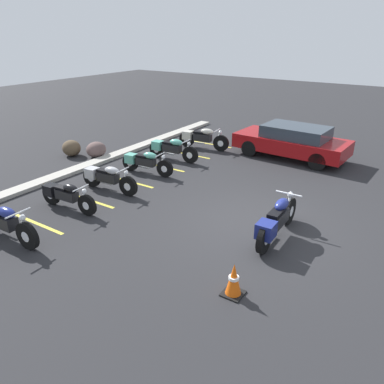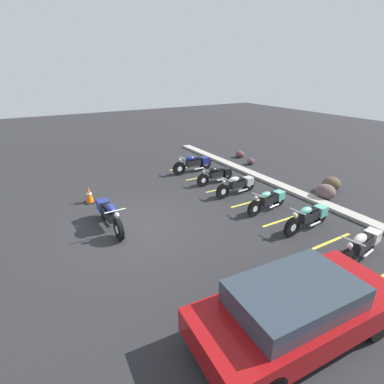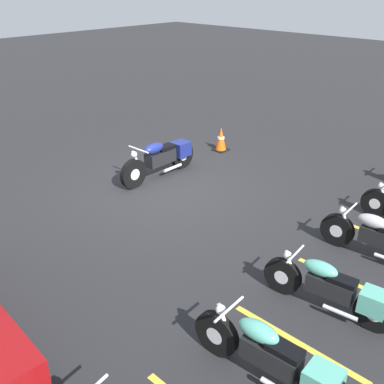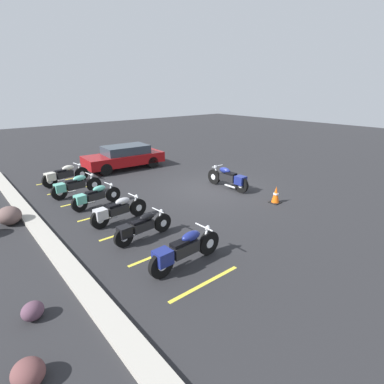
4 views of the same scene
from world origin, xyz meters
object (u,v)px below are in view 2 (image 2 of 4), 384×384
at_px(motorcycle_navy_featured, 109,214).
at_px(parked_bike_3, 269,200).
at_px(parked_bike_0, 194,163).
at_px(landscape_rock_1, 240,154).
at_px(traffic_cone, 89,195).
at_px(parked_bike_2, 238,184).
at_px(parked_bike_1, 217,174).
at_px(car_red, 296,308).
at_px(parked_bike_4, 309,216).
at_px(landscape_rock_3, 325,192).
at_px(landscape_rock_0, 251,161).
at_px(parked_bike_5, 362,245).
at_px(landscape_rock_2, 331,184).

xyz_separation_m(motorcycle_navy_featured, parked_bike_3, (1.76, 5.55, -0.07)).
bearing_deg(parked_bike_0, parked_bike_3, 88.74).
distance_m(landscape_rock_1, traffic_cone, 9.66).
bearing_deg(parked_bike_2, parked_bike_1, -94.19).
xyz_separation_m(parked_bike_0, parked_bike_2, (3.50, 0.06, -0.04)).
bearing_deg(parked_bike_2, parked_bike_3, 86.42).
bearing_deg(parked_bike_0, car_red, 67.87).
height_order(parked_bike_0, parked_bike_4, parked_bike_0).
bearing_deg(parked_bike_2, landscape_rock_1, -133.72).
distance_m(landscape_rock_1, landscape_rock_3, 6.76).
bearing_deg(landscape_rock_0, parked_bike_1, -66.37).
relative_size(parked_bike_3, landscape_rock_0, 4.62).
distance_m(parked_bike_1, landscape_rock_1, 4.74).
height_order(parked_bike_3, parked_bike_5, parked_bike_5).
height_order(parked_bike_0, landscape_rock_2, parked_bike_0).
height_order(landscape_rock_1, landscape_rock_3, landscape_rock_3).
distance_m(parked_bike_0, car_red, 10.52).
bearing_deg(landscape_rock_3, traffic_cone, -118.14).
bearing_deg(landscape_rock_2, parked_bike_3, -89.04).
distance_m(parked_bike_4, landscape_rock_1, 8.83).
distance_m(motorcycle_navy_featured, parked_bike_1, 5.79).
distance_m(parked_bike_0, landscape_rock_2, 6.52).
bearing_deg(landscape_rock_3, parked_bike_0, -153.30).
bearing_deg(parked_bike_4, parked_bike_0, -92.20).
relative_size(motorcycle_navy_featured, landscape_rock_3, 2.95).
xyz_separation_m(motorcycle_navy_featured, parked_bike_5, (5.42, 5.51, -0.03)).
xyz_separation_m(car_red, traffic_cone, (-8.70, -1.99, -0.36)).
xyz_separation_m(motorcycle_navy_featured, traffic_cone, (-2.41, -0.13, -0.17)).
xyz_separation_m(parked_bike_4, landscape_rock_2, (-1.79, 3.61, -0.13)).
relative_size(motorcycle_navy_featured, parked_bike_0, 1.04).
height_order(landscape_rock_1, traffic_cone, traffic_cone).
height_order(parked_bike_0, parked_bike_5, parked_bike_0).
height_order(parked_bike_1, parked_bike_5, parked_bike_5).
bearing_deg(landscape_rock_2, parked_bike_1, -131.84).
height_order(landscape_rock_0, landscape_rock_3, landscape_rock_3).
distance_m(motorcycle_navy_featured, parked_bike_0, 6.54).
height_order(landscape_rock_0, traffic_cone, traffic_cone).
distance_m(parked_bike_3, landscape_rock_1, 7.36).
relative_size(parked_bike_5, landscape_rock_2, 2.88).
xyz_separation_m(landscape_rock_2, traffic_cone, (-4.11, -9.42, 0.00)).
relative_size(parked_bike_2, parked_bike_4, 0.98).
height_order(motorcycle_navy_featured, parked_bike_5, motorcycle_navy_featured).
distance_m(landscape_rock_0, landscape_rock_3, 5.27).
bearing_deg(landscape_rock_3, landscape_rock_2, 114.08).
bearing_deg(parked_bike_0, motorcycle_navy_featured, 31.13).
xyz_separation_m(motorcycle_navy_featured, parked_bike_2, (-0.08, 5.54, -0.06)).
xyz_separation_m(car_red, landscape_rock_1, (-10.87, 7.42, -0.48)).
distance_m(landscape_rock_2, landscape_rock_3, 1.04).
bearing_deg(parked_bike_2, landscape_rock_0, -141.64).
distance_m(motorcycle_navy_featured, landscape_rock_1, 10.35).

